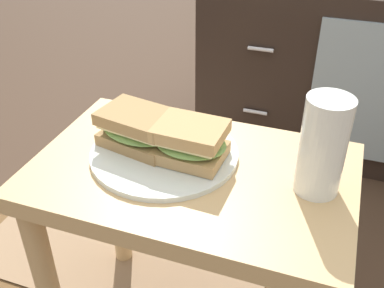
{
  "coord_description": "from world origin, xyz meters",
  "views": [
    {
      "loc": [
        0.21,
        -0.6,
        0.93
      ],
      "look_at": [
        -0.0,
        0.0,
        0.51
      ],
      "focal_mm": 42.58,
      "sensor_mm": 36.0,
      "label": 1
    }
  ],
  "objects_px": {
    "tv_cabinet": "(348,68)",
    "beer_glass": "(323,147)",
    "sandwich_front": "(138,128)",
    "plate": "(164,153)",
    "sandwich_back": "(191,142)"
  },
  "relations": [
    {
      "from": "plate",
      "to": "sandwich_front",
      "type": "xyz_separation_m",
      "value": [
        -0.05,
        0.01,
        0.04
      ]
    },
    {
      "from": "sandwich_back",
      "to": "beer_glass",
      "type": "height_order",
      "value": "beer_glass"
    },
    {
      "from": "plate",
      "to": "sandwich_back",
      "type": "height_order",
      "value": "sandwich_back"
    },
    {
      "from": "sandwich_front",
      "to": "sandwich_back",
      "type": "bearing_deg",
      "value": -6.72
    },
    {
      "from": "sandwich_back",
      "to": "beer_glass",
      "type": "relative_size",
      "value": 0.8
    },
    {
      "from": "tv_cabinet",
      "to": "beer_glass",
      "type": "height_order",
      "value": "beer_glass"
    },
    {
      "from": "plate",
      "to": "beer_glass",
      "type": "bearing_deg",
      "value": -1.32
    },
    {
      "from": "tv_cabinet",
      "to": "sandwich_front",
      "type": "bearing_deg",
      "value": -110.57
    },
    {
      "from": "tv_cabinet",
      "to": "sandwich_back",
      "type": "height_order",
      "value": "tv_cabinet"
    },
    {
      "from": "tv_cabinet",
      "to": "sandwich_back",
      "type": "bearing_deg",
      "value": -104.47
    },
    {
      "from": "tv_cabinet",
      "to": "beer_glass",
      "type": "relative_size",
      "value": 5.8
    },
    {
      "from": "plate",
      "to": "tv_cabinet",
      "type": "bearing_deg",
      "value": 72.45
    },
    {
      "from": "plate",
      "to": "beer_glass",
      "type": "height_order",
      "value": "beer_glass"
    },
    {
      "from": "sandwich_front",
      "to": "sandwich_back",
      "type": "xyz_separation_m",
      "value": [
        0.1,
        -0.01,
        0.0
      ]
    },
    {
      "from": "tv_cabinet",
      "to": "sandwich_front",
      "type": "relative_size",
      "value": 5.99
    }
  ]
}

